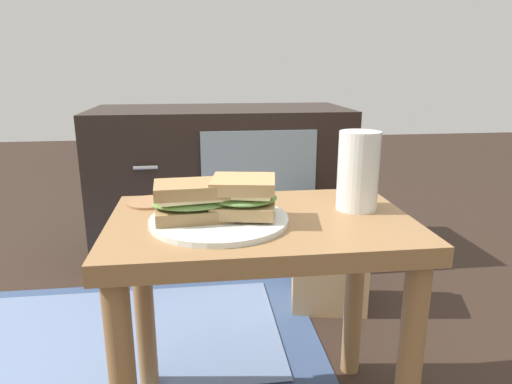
{
  "coord_description": "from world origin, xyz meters",
  "views": [
    {
      "loc": [
        -0.11,
        -0.79,
        0.73
      ],
      "look_at": [
        -0.01,
        0.0,
        0.51
      ],
      "focal_mm": 31.73,
      "sensor_mm": 36.0,
      "label": 1
    }
  ],
  "objects_px": {
    "sandwich_front": "(193,201)",
    "beer_glass": "(358,172)",
    "sandwich_back": "(244,196)",
    "paper_bag": "(329,257)",
    "coaster": "(150,202)",
    "tv_cabinet": "(222,182)",
    "plate": "(219,220)"
  },
  "relations": [
    {
      "from": "sandwich_front",
      "to": "beer_glass",
      "type": "height_order",
      "value": "beer_glass"
    },
    {
      "from": "sandwich_back",
      "to": "beer_glass",
      "type": "xyz_separation_m",
      "value": [
        0.23,
        0.05,
        0.03
      ]
    },
    {
      "from": "sandwich_back",
      "to": "paper_bag",
      "type": "height_order",
      "value": "sandwich_back"
    },
    {
      "from": "coaster",
      "to": "paper_bag",
      "type": "xyz_separation_m",
      "value": [
        0.49,
        0.35,
        -0.3
      ]
    },
    {
      "from": "beer_glass",
      "to": "coaster",
      "type": "bearing_deg",
      "value": 167.98
    },
    {
      "from": "tv_cabinet",
      "to": "sandwich_back",
      "type": "height_order",
      "value": "tv_cabinet"
    },
    {
      "from": "plate",
      "to": "coaster",
      "type": "height_order",
      "value": "plate"
    },
    {
      "from": "plate",
      "to": "beer_glass",
      "type": "height_order",
      "value": "beer_glass"
    },
    {
      "from": "sandwich_front",
      "to": "paper_bag",
      "type": "bearing_deg",
      "value": 50.24
    },
    {
      "from": "coaster",
      "to": "paper_bag",
      "type": "distance_m",
      "value": 0.67
    },
    {
      "from": "beer_glass",
      "to": "paper_bag",
      "type": "relative_size",
      "value": 0.45
    },
    {
      "from": "sandwich_front",
      "to": "sandwich_back",
      "type": "bearing_deg",
      "value": 1.25
    },
    {
      "from": "tv_cabinet",
      "to": "sandwich_front",
      "type": "height_order",
      "value": "tv_cabinet"
    },
    {
      "from": "coaster",
      "to": "sandwich_front",
      "type": "bearing_deg",
      "value": -56.1
    },
    {
      "from": "sandwich_back",
      "to": "beer_glass",
      "type": "relative_size",
      "value": 0.9
    },
    {
      "from": "tv_cabinet",
      "to": "paper_bag",
      "type": "relative_size",
      "value": 2.84
    },
    {
      "from": "plate",
      "to": "beer_glass",
      "type": "bearing_deg",
      "value": 10.05
    },
    {
      "from": "tv_cabinet",
      "to": "sandwich_front",
      "type": "bearing_deg",
      "value": -95.78
    },
    {
      "from": "plate",
      "to": "sandwich_front",
      "type": "distance_m",
      "value": 0.06
    },
    {
      "from": "sandwich_back",
      "to": "beer_glass",
      "type": "height_order",
      "value": "beer_glass"
    },
    {
      "from": "sandwich_back",
      "to": "beer_glass",
      "type": "distance_m",
      "value": 0.23
    },
    {
      "from": "tv_cabinet",
      "to": "paper_bag",
      "type": "xyz_separation_m",
      "value": [
        0.3,
        -0.48,
        -0.13
      ]
    },
    {
      "from": "sandwich_front",
      "to": "coaster",
      "type": "bearing_deg",
      "value": 123.9
    },
    {
      "from": "beer_glass",
      "to": "coaster",
      "type": "relative_size",
      "value": 1.64
    },
    {
      "from": "sandwich_front",
      "to": "paper_bag",
      "type": "relative_size",
      "value": 0.45
    },
    {
      "from": "sandwich_front",
      "to": "sandwich_back",
      "type": "distance_m",
      "value": 0.09
    },
    {
      "from": "beer_glass",
      "to": "sandwich_front",
      "type": "bearing_deg",
      "value": -171.17
    },
    {
      "from": "paper_bag",
      "to": "sandwich_front",
      "type": "bearing_deg",
      "value": -129.76
    },
    {
      "from": "tv_cabinet",
      "to": "coaster",
      "type": "relative_size",
      "value": 10.28
    },
    {
      "from": "sandwich_back",
      "to": "paper_bag",
      "type": "distance_m",
      "value": 0.67
    },
    {
      "from": "sandwich_front",
      "to": "paper_bag",
      "type": "height_order",
      "value": "sandwich_front"
    },
    {
      "from": "plate",
      "to": "sandwich_front",
      "type": "height_order",
      "value": "sandwich_front"
    }
  ]
}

